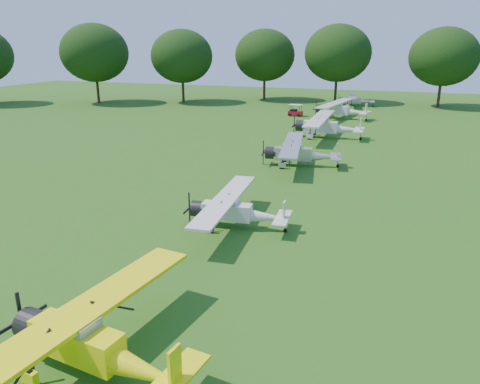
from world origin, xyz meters
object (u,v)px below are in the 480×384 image
object	(u,v)px
aircraft_7	(355,99)
golf_cart	(295,112)
aircraft_3	(234,209)
aircraft_5	(326,125)
aircraft_4	(299,152)
aircraft_2	(88,341)
aircraft_6	(340,109)

from	to	relation	value
aircraft_7	golf_cart	size ratio (longest dim) A/B	4.62
aircraft_3	aircraft_7	world-z (taller)	aircraft_3
aircraft_5	aircraft_7	xyz separation A→B (m)	(0.18, 27.84, -0.32)
aircraft_3	aircraft_4	world-z (taller)	aircraft_4
aircraft_3	aircraft_2	bearing A→B (deg)	-94.89
aircraft_5	golf_cart	xyz separation A→B (m)	(-6.61, 14.34, -0.85)
aircraft_6	aircraft_4	bearing A→B (deg)	-79.89
aircraft_2	aircraft_6	bearing A→B (deg)	97.71
aircraft_6	aircraft_7	world-z (taller)	aircraft_6
aircraft_6	aircraft_7	distance (m)	13.92
aircraft_2	aircraft_7	size ratio (longest dim) A/B	1.15
aircraft_5	aircraft_6	distance (m)	13.94
aircraft_4	golf_cart	bearing A→B (deg)	94.13
aircraft_2	golf_cart	distance (m)	55.14
aircraft_6	golf_cart	world-z (taller)	aircraft_6
aircraft_2	aircraft_7	xyz separation A→B (m)	(0.83, 68.31, -0.16)
aircraft_2	golf_cart	world-z (taller)	aircraft_2
golf_cart	aircraft_3	bearing A→B (deg)	-74.51
aircraft_3	aircraft_6	bearing A→B (deg)	85.12
aircraft_4	golf_cart	world-z (taller)	aircraft_4
aircraft_7	golf_cart	distance (m)	15.11
aircraft_3	golf_cart	distance (m)	42.23
aircraft_6	aircraft_7	xyz separation A→B (m)	(0.56, 13.90, -0.29)
aircraft_5	aircraft_6	world-z (taller)	aircraft_5
aircraft_2	aircraft_4	bearing A→B (deg)	96.93
aircraft_4	golf_cart	xyz separation A→B (m)	(-6.47, 27.12, -0.67)
aircraft_4	aircraft_6	xyz separation A→B (m)	(-0.24, 26.71, 0.16)
aircraft_3	golf_cart	bearing A→B (deg)	93.61
aircraft_6	golf_cart	xyz separation A→B (m)	(-6.23, 0.41, -0.82)
golf_cart	aircraft_4	bearing A→B (deg)	-69.30
aircraft_6	golf_cart	bearing A→B (deg)	-174.17
aircraft_2	aircraft_3	distance (m)	13.02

